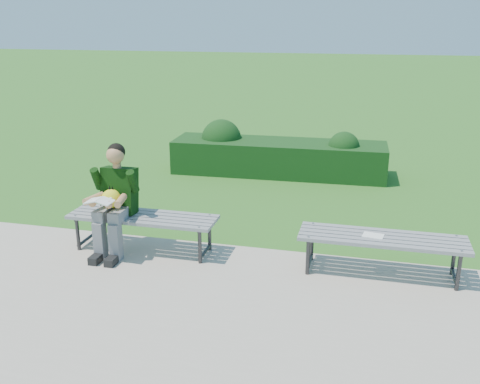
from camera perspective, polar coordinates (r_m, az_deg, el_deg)
ground at (r=6.71m, az=-0.17°, el=-5.92°), size 80.00×80.00×0.00m
walkway at (r=5.22m, az=-4.97°, el=-13.37°), size 30.00×3.50×0.02m
hedge at (r=9.84m, az=3.58°, el=4.04°), size 3.88×1.09×0.94m
bench_left at (r=6.55m, az=-10.33°, el=-2.92°), size 1.80×0.50×0.46m
bench_right at (r=6.04m, az=14.93°, el=-5.09°), size 1.80×0.50×0.46m
seated_boy at (r=6.50m, az=-13.22°, el=-0.48°), size 0.56×0.76×1.31m
paper_sheet at (r=6.02m, az=14.02°, el=-4.52°), size 0.24×0.20×0.01m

